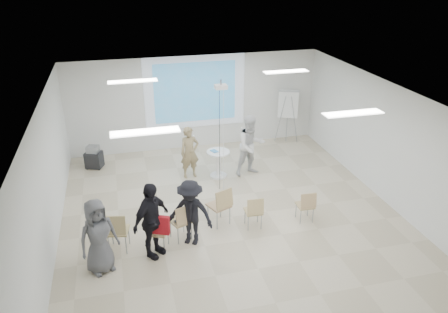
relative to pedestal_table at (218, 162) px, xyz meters
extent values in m
cube|color=beige|center=(-0.18, -2.15, -0.50)|extent=(8.00, 9.00, 0.10)
cube|color=white|center=(-0.18, -2.15, 2.60)|extent=(8.00, 9.00, 0.10)
cube|color=silver|center=(-0.18, 2.40, 1.05)|extent=(8.00, 0.10, 3.00)
cube|color=silver|center=(-4.23, -2.15, 1.05)|extent=(0.10, 9.00, 3.00)
cube|color=silver|center=(3.87, -2.15, 1.05)|extent=(0.10, 9.00, 3.00)
cube|color=silver|center=(-0.18, 2.33, 1.40)|extent=(3.20, 0.01, 2.30)
cube|color=#378ABC|center=(-0.18, 2.32, 1.40)|extent=(2.60, 0.01, 1.90)
cylinder|color=white|center=(0.00, 0.00, -0.42)|extent=(0.63, 0.63, 0.05)
cylinder|color=white|center=(0.00, 0.00, -0.07)|extent=(0.17, 0.17, 0.71)
cylinder|color=white|center=(0.00, 0.00, 0.31)|extent=(0.87, 0.87, 0.04)
cube|color=white|center=(0.06, -0.01, 0.34)|extent=(0.27, 0.25, 0.01)
cube|color=#418CC5|center=(-0.11, 0.02, 0.35)|extent=(0.23, 0.26, 0.02)
imported|color=#97845C|center=(-0.77, 0.21, 0.40)|extent=(0.67, 0.51, 1.70)
imported|color=white|center=(0.94, -0.05, 0.53)|extent=(1.07, 0.92, 1.95)
cube|color=white|center=(-0.59, 0.46, 0.67)|extent=(0.05, 0.12, 0.04)
cube|color=silver|center=(0.76, 0.20, 0.87)|extent=(0.06, 0.13, 0.04)
cube|color=#CFB978|center=(-2.86, -2.79, 0.02)|extent=(0.53, 0.53, 0.04)
cube|color=tan|center=(-2.90, -3.00, 0.29)|extent=(0.45, 0.18, 0.42)
cylinder|color=#979A9F|center=(-3.07, -2.93, -0.22)|extent=(0.03, 0.03, 0.46)
cylinder|color=#93969B|center=(-2.72, -3.01, -0.22)|extent=(0.03, 0.03, 0.46)
cylinder|color=gray|center=(-2.99, -2.58, -0.22)|extent=(0.03, 0.03, 0.46)
cylinder|color=#909398|center=(-2.65, -2.66, -0.22)|extent=(0.03, 0.03, 0.46)
cube|color=tan|center=(-2.02, -2.95, -0.05)|extent=(0.50, 0.50, 0.04)
cube|color=tan|center=(-2.10, -3.11, 0.17)|extent=(0.37, 0.22, 0.36)
cylinder|color=gray|center=(-2.22, -3.03, -0.25)|extent=(0.03, 0.03, 0.39)
cylinder|color=#919499|center=(-1.95, -3.15, -0.25)|extent=(0.03, 0.03, 0.39)
cylinder|color=gray|center=(-2.10, -2.75, -0.25)|extent=(0.03, 0.03, 0.39)
cylinder|color=gray|center=(-1.82, -2.88, -0.25)|extent=(0.03, 0.03, 0.39)
cube|color=tan|center=(-1.52, -2.71, 0.00)|extent=(0.54, 0.54, 0.04)
cube|color=tan|center=(-1.44, -2.90, 0.25)|extent=(0.42, 0.23, 0.40)
cylinder|color=#93959B|center=(-1.61, -2.93, -0.23)|extent=(0.03, 0.03, 0.44)
cylinder|color=gray|center=(-1.30, -2.81, -0.23)|extent=(0.03, 0.03, 0.44)
cylinder|color=gray|center=(-1.73, -2.62, -0.23)|extent=(0.03, 0.03, 0.44)
cylinder|color=#95979D|center=(-1.42, -2.49, -0.23)|extent=(0.03, 0.03, 0.44)
cube|color=tan|center=(-0.56, -2.35, 0.03)|extent=(0.59, 0.59, 0.04)
cube|color=tan|center=(-0.47, -2.54, 0.30)|extent=(0.45, 0.26, 0.43)
cylinder|color=gray|center=(-0.65, -2.58, -0.21)|extent=(0.03, 0.03, 0.47)
cylinder|color=gray|center=(-0.32, -2.44, -0.21)|extent=(0.03, 0.03, 0.47)
cylinder|color=gray|center=(-0.79, -2.25, -0.21)|extent=(0.03, 0.03, 0.47)
cylinder|color=gray|center=(-0.46, -2.11, -0.21)|extent=(0.03, 0.03, 0.47)
cube|color=tan|center=(0.18, -2.67, -0.04)|extent=(0.40, 0.40, 0.04)
cube|color=tan|center=(0.17, -2.85, 0.19)|extent=(0.39, 0.10, 0.36)
cylinder|color=#95989E|center=(0.02, -2.82, -0.25)|extent=(0.02, 0.02, 0.40)
cylinder|color=#94979C|center=(0.33, -2.83, -0.25)|extent=(0.02, 0.02, 0.40)
cylinder|color=gray|center=(0.04, -2.51, -0.25)|extent=(0.02, 0.02, 0.40)
cylinder|color=gray|center=(0.34, -2.52, -0.25)|extent=(0.02, 0.02, 0.40)
cube|color=tan|center=(1.45, -2.72, -0.04)|extent=(0.39, 0.39, 0.04)
cube|color=tan|center=(1.44, -2.90, 0.18)|extent=(0.38, 0.09, 0.36)
cylinder|color=gray|center=(1.29, -2.86, -0.25)|extent=(0.02, 0.02, 0.40)
cylinder|color=#92949A|center=(1.59, -2.88, -0.25)|extent=(0.02, 0.02, 0.40)
cylinder|color=gray|center=(1.30, -2.56, -0.25)|extent=(0.02, 0.02, 0.40)
cylinder|color=#94969D|center=(1.61, -2.57, -0.25)|extent=(0.02, 0.02, 0.40)
cube|color=red|center=(-2.02, -3.17, 0.27)|extent=(0.44, 0.27, 0.42)
imported|color=black|center=(-1.52, -2.69, 0.03)|extent=(0.39, 0.34, 0.03)
imported|color=black|center=(-2.17, -3.17, 0.52)|extent=(1.28, 1.26, 1.93)
imported|color=black|center=(-1.32, -2.94, 0.41)|extent=(1.27, 1.09, 1.72)
imported|color=#5D5E63|center=(-3.22, -3.40, 0.44)|extent=(1.03, 0.89, 1.78)
cylinder|color=gray|center=(2.58, 1.93, 0.39)|extent=(0.23, 0.30, 1.65)
cylinder|color=gray|center=(3.01, 1.75, 0.39)|extent=(0.36, 0.08, 1.65)
cylinder|color=gray|center=(2.91, 2.11, 0.39)|extent=(0.16, 0.35, 1.64)
cube|color=white|center=(2.84, 1.94, 0.90)|extent=(0.67, 0.42, 0.92)
cube|color=gray|center=(2.85, 1.98, 1.32)|extent=(0.64, 0.31, 0.06)
cube|color=black|center=(-3.43, 1.48, -0.19)|extent=(0.57, 0.52, 0.47)
cube|color=gray|center=(-3.43, 1.48, 0.15)|extent=(0.41, 0.38, 0.21)
cylinder|color=black|center=(-3.66, 1.42, -0.42)|extent=(0.07, 0.07, 0.06)
cylinder|color=black|center=(-3.31, 1.28, -0.42)|extent=(0.07, 0.07, 0.06)
cylinder|color=black|center=(-3.55, 1.68, -0.42)|extent=(0.07, 0.07, 0.06)
cylinder|color=black|center=(-3.21, 1.54, -0.42)|extent=(0.07, 0.07, 0.06)
cube|color=white|center=(-0.08, -0.65, 2.37)|extent=(0.30, 0.25, 0.10)
cylinder|color=gray|center=(-0.08, -0.65, 2.48)|extent=(0.04, 0.04, 0.14)
cylinder|color=black|center=(-0.14, -0.73, 0.94)|extent=(0.01, 0.01, 2.77)
cylinder|color=white|center=(-0.04, -0.75, 0.94)|extent=(0.01, 0.01, 2.77)
cube|color=white|center=(-2.18, -0.15, 2.52)|extent=(1.20, 0.30, 0.02)
cube|color=white|center=(1.82, -0.15, 2.52)|extent=(1.20, 0.30, 0.02)
cube|color=white|center=(-2.18, -3.65, 2.52)|extent=(1.20, 0.30, 0.02)
cube|color=white|center=(1.82, -3.65, 2.52)|extent=(1.20, 0.30, 0.02)
camera|label=1|loc=(-2.60, -10.83, 5.28)|focal=35.00mm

